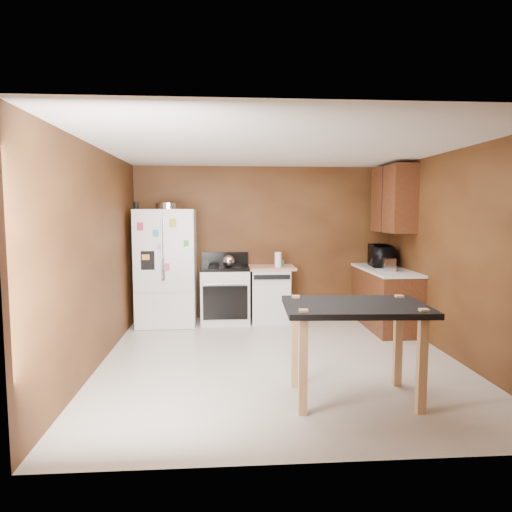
{
  "coord_description": "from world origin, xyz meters",
  "views": [
    {
      "loc": [
        -0.66,
        -5.27,
        1.77
      ],
      "look_at": [
        -0.22,
        0.85,
        1.17
      ],
      "focal_mm": 32.0,
      "sensor_mm": 36.0,
      "label": 1
    }
  ],
  "objects": [
    {
      "name": "wall_back",
      "position": [
        0.0,
        2.25,
        1.25
      ],
      "size": [
        4.2,
        0.0,
        4.2
      ],
      "primitive_type": "plane",
      "rotation": [
        1.57,
        0.0,
        0.0
      ],
      "color": "brown",
      "rests_on": "ground"
    },
    {
      "name": "roasting_pan",
      "position": [
        -1.51,
        1.91,
        1.85
      ],
      "size": [
        0.4,
        0.4,
        0.1
      ],
      "primitive_type": "cylinder",
      "color": "silver",
      "rests_on": "refrigerator"
    },
    {
      "name": "island",
      "position": [
        0.55,
        -1.18,
        0.78
      ],
      "size": [
        1.35,
        0.94,
        0.93
      ],
      "color": "black",
      "rests_on": "ground"
    },
    {
      "name": "floor",
      "position": [
        0.0,
        0.0,
        0.0
      ],
      "size": [
        4.5,
        4.5,
        0.0
      ],
      "primitive_type": "plane",
      "color": "beige",
      "rests_on": "ground"
    },
    {
      "name": "wall_left",
      "position": [
        -2.1,
        0.0,
        1.25
      ],
      "size": [
        0.0,
        4.5,
        4.5
      ],
      "primitive_type": "plane",
      "rotation": [
        1.57,
        0.0,
        1.57
      ],
      "color": "brown",
      "rests_on": "ground"
    },
    {
      "name": "gas_range",
      "position": [
        -0.64,
        1.92,
        0.46
      ],
      "size": [
        0.76,
        0.68,
        1.1
      ],
      "color": "white",
      "rests_on": "ground"
    },
    {
      "name": "kettle",
      "position": [
        -0.58,
        1.82,
        0.99
      ],
      "size": [
        0.19,
        0.19,
        0.19
      ],
      "primitive_type": "sphere",
      "color": "silver",
      "rests_on": "gas_range"
    },
    {
      "name": "ceiling",
      "position": [
        0.0,
        0.0,
        2.5
      ],
      "size": [
        4.5,
        4.5,
        0.0
      ],
      "primitive_type": "plane",
      "rotation": [
        3.14,
        0.0,
        0.0
      ],
      "color": "white",
      "rests_on": "ground"
    },
    {
      "name": "green_canister",
      "position": [
        0.26,
        1.97,
        0.94
      ],
      "size": [
        0.11,
        0.11,
        0.1
      ],
      "primitive_type": "cylinder",
      "rotation": [
        0.0,
        0.0,
        -0.21
      ],
      "color": "#3C9D5C",
      "rests_on": "dishwasher"
    },
    {
      "name": "dishwasher",
      "position": [
        0.08,
        1.95,
        0.45
      ],
      "size": [
        0.78,
        0.63,
        0.89
      ],
      "color": "white",
      "rests_on": "ground"
    },
    {
      "name": "paper_towel",
      "position": [
        0.19,
        1.81,
        1.01
      ],
      "size": [
        0.13,
        0.13,
        0.24
      ],
      "primitive_type": "cylinder",
      "rotation": [
        0.0,
        0.0,
        -0.36
      ],
      "color": "white",
      "rests_on": "dishwasher"
    },
    {
      "name": "refrigerator",
      "position": [
        -1.55,
        1.86,
        0.9
      ],
      "size": [
        0.9,
        0.8,
        1.8
      ],
      "color": "white",
      "rests_on": "ground"
    },
    {
      "name": "right_cabinets",
      "position": [
        1.84,
        1.48,
        0.91
      ],
      "size": [
        0.63,
        1.58,
        2.45
      ],
      "color": "brown",
      "rests_on": "ground"
    },
    {
      "name": "microwave",
      "position": [
        1.83,
        1.76,
        1.05
      ],
      "size": [
        0.44,
        0.6,
        0.31
      ],
      "primitive_type": "imported",
      "rotation": [
        0.0,
        0.0,
        1.45
      ],
      "color": "black",
      "rests_on": "right_cabinets"
    },
    {
      "name": "pen_cup",
      "position": [
        -1.98,
        1.77,
        1.86
      ],
      "size": [
        0.08,
        0.08,
        0.11
      ],
      "primitive_type": "cylinder",
      "color": "black",
      "rests_on": "refrigerator"
    },
    {
      "name": "wall_front",
      "position": [
        0.0,
        -2.25,
        1.25
      ],
      "size": [
        4.2,
        0.0,
        4.2
      ],
      "primitive_type": "plane",
      "rotation": [
        -1.57,
        0.0,
        0.0
      ],
      "color": "brown",
      "rests_on": "ground"
    },
    {
      "name": "toaster",
      "position": [
        1.75,
        1.2,
        0.99
      ],
      "size": [
        0.2,
        0.28,
        0.19
      ],
      "primitive_type": "cube",
      "rotation": [
        0.0,
        0.0,
        -0.16
      ],
      "color": "silver",
      "rests_on": "right_cabinets"
    },
    {
      "name": "wall_right",
      "position": [
        2.1,
        0.0,
        1.25
      ],
      "size": [
        0.0,
        4.5,
        4.5
      ],
      "primitive_type": "plane",
      "rotation": [
        1.57,
        0.0,
        -1.57
      ],
      "color": "brown",
      "rests_on": "ground"
    }
  ]
}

